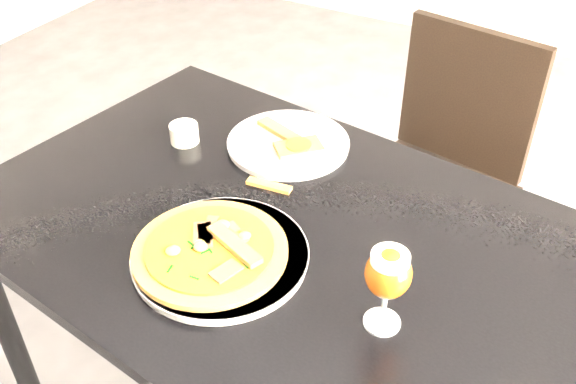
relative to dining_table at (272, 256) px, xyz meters
The scene contains 9 objects.
dining_table is the anchor object (origin of this frame).
chair_far 0.72m from the dining_table, 77.25° to the left, with size 0.48×0.48×0.89m.
plate_main 0.17m from the dining_table, 102.46° to the right, with size 0.32×0.32×0.02m, color silver.
pizza 0.19m from the dining_table, 105.98° to the right, with size 0.28×0.28×0.03m.
plate_second 0.29m from the dining_table, 111.41° to the left, with size 0.28×0.28×0.01m, color silver.
crust_scraps 0.29m from the dining_table, 109.28° to the left, with size 0.19×0.13×0.01m.
loose_crust 0.15m from the dining_table, 121.94° to the left, with size 0.10×0.02×0.01m, color #935823.
sauce_cup 0.37m from the dining_table, 153.78° to the left, with size 0.07×0.07×0.04m.
beer_glass 0.38m from the dining_table, 25.20° to the right, with size 0.07×0.07×0.16m.
Camera 1 is at (0.58, -0.59, 1.56)m, focal length 40.00 mm.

